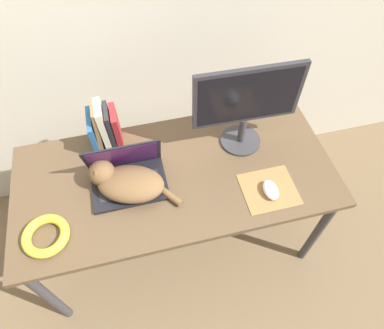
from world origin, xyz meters
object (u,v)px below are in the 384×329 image
at_px(laptop, 128,176).
at_px(book_row, 104,128).
at_px(cable_coil, 46,236).
at_px(computer_mouse, 271,190).
at_px(cat, 125,182).
at_px(external_monitor, 247,104).

xyz_separation_m(laptop, book_row, (-0.07, 0.25, 0.07)).
relative_size(laptop, cable_coil, 1.73).
relative_size(computer_mouse, book_row, 0.41).
relative_size(cat, external_monitor, 0.78).
distance_m(cat, external_monitor, 0.64).
bearing_deg(cable_coil, book_row, 56.32).
relative_size(external_monitor, book_row, 1.92).
xyz_separation_m(computer_mouse, book_row, (-0.68, 0.46, 0.09)).
relative_size(laptop, cat, 0.88).
xyz_separation_m(book_row, cable_coil, (-0.30, -0.45, -0.09)).
bearing_deg(cat, book_row, 100.54).
distance_m(cat, cable_coil, 0.39).
height_order(cat, computer_mouse, cat).
height_order(book_row, cable_coil, book_row).
bearing_deg(computer_mouse, cat, 164.50).
xyz_separation_m(external_monitor, computer_mouse, (0.03, -0.32, -0.24)).
relative_size(book_row, cable_coil, 1.31).
distance_m(laptop, computer_mouse, 0.64).
distance_m(external_monitor, cable_coil, 1.02).
bearing_deg(cat, computer_mouse, -15.50).
bearing_deg(cable_coil, laptop, 28.10).
height_order(external_monitor, cable_coil, external_monitor).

